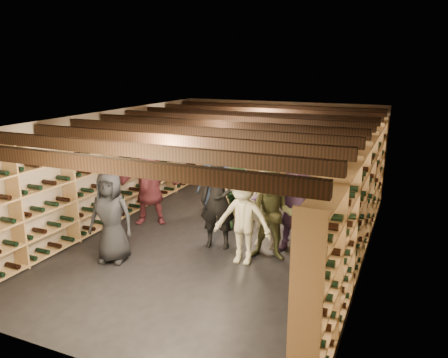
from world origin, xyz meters
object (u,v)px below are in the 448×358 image
person_4 (323,232)px  person_10 (236,191)px  person_0 (111,217)px  person_11 (297,204)px  person_2 (273,215)px  crate_stack_right (224,200)px  person_9 (239,184)px  crate_stack_left (228,202)px  crate_loose (259,215)px  person_3 (243,219)px  person_6 (216,180)px  person_5 (149,183)px  person_7 (267,201)px  person_1 (218,201)px  person_12 (345,191)px

person_4 → person_10: (-2.14, 1.59, 0.00)m
person_0 → person_11: size_ratio=0.90×
person_2 → crate_stack_right: bearing=122.5°
person_9 → crate_stack_left: bearing=-165.2°
crate_loose → person_2: person_2 is taller
person_9 → person_3: bearing=-42.2°
person_3 → person_6: 2.45m
person_3 → person_10: 1.70m
person_4 → person_5: size_ratio=0.91×
person_9 → person_11: size_ratio=0.89×
person_5 → person_10: 1.88m
person_7 → person_11: size_ratio=1.00×
person_2 → person_7: bearing=109.0°
person_3 → person_4: size_ratio=0.99×
person_5 → crate_stack_left: bearing=12.9°
person_4 → person_3: bearing=178.9°
person_1 → person_10: size_ratio=1.13×
person_5 → person_11: bearing=-26.2°
person_1 → person_0: bearing=-151.3°
person_0 → person_10: size_ratio=1.00×
person_11 → person_9: bearing=134.3°
person_4 → person_7: bearing=144.7°
crate_stack_left → person_12: 2.61m
person_11 → person_7: bearing=176.7°
person_2 → person_6: size_ratio=0.96×
person_11 → crate_stack_right: bearing=134.1°
person_5 → person_11: same height
person_9 → person_12: bearing=25.6°
person_3 → person_7: (0.15, 0.86, 0.09)m
person_7 → person_4: bearing=-32.9°
crate_loose → person_7: size_ratio=0.28×
crate_stack_right → person_4: 3.84m
person_4 → person_12: person_12 is taller
person_2 → person_7: (-0.27, 0.50, 0.07)m
crate_loose → person_12: person_12 is taller
person_1 → person_4: person_1 is taller
crate_stack_left → person_9: 0.54m
person_6 → person_9: bearing=-1.6°
person_4 → person_11: size_ratio=0.91×
person_6 → person_12: (2.82, 0.12, 0.04)m
person_1 → person_7: bearing=13.5°
person_7 → person_9: size_ratio=1.13×
person_7 → person_10: 1.13m
crate_stack_right → person_2: 2.87m
person_0 → person_10: person_10 is taller
person_4 → person_5: bearing=165.6°
crate_stack_left → person_7: person_7 is taller
crate_stack_left → person_0: size_ratio=0.42×
crate_stack_right → person_6: (0.02, -0.48, 0.60)m
crate_stack_left → person_2: (1.59, -1.74, 0.48)m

